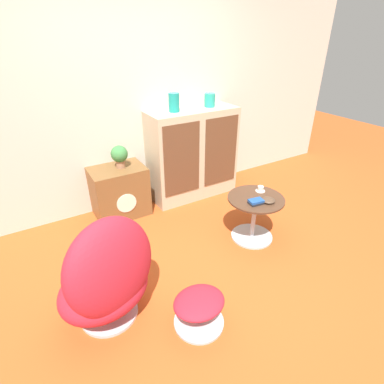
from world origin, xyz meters
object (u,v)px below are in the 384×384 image
tv_console (120,191)px  coffee_table (254,214)px  egg_chair (108,277)px  ottoman (199,306)px  vase_leftmost (174,102)px  bowl (268,200)px  potted_plant (119,155)px  book_stack (256,202)px  sideboard (193,154)px  vase_inner_left (210,100)px  teacup (261,189)px

tv_console → coffee_table: (1.03, -1.18, -0.01)m
tv_console → egg_chair: size_ratio=0.66×
ottoman → vase_leftmost: (0.78, 1.79, 1.06)m
bowl → egg_chair: bearing=-175.6°
potted_plant → book_stack: bearing=-54.3°
egg_chair → book_stack: bearing=6.2°
egg_chair → sideboard: bearing=42.3°
sideboard → vase_inner_left: (0.24, 0.00, 0.65)m
vase_leftmost → bowl: size_ratio=1.55×
sideboard → ottoman: (-1.02, -1.79, -0.39)m
sideboard → tv_console: bearing=179.6°
vase_inner_left → potted_plant: bearing=179.8°
potted_plant → teacup: potted_plant is taller
sideboard → book_stack: (-0.04, -1.25, -0.07)m
egg_chair → potted_plant: 1.58m
sideboard → teacup: sideboard is taller
tv_console → egg_chair: bearing=-111.5°
tv_console → coffee_table: size_ratio=1.07×
potted_plant → egg_chair: bearing=-113.2°
coffee_table → teacup: 0.27m
coffee_table → vase_leftmost: (-0.28, 1.17, 0.95)m
potted_plant → book_stack: potted_plant is taller
tv_console → ottoman: size_ratio=1.57×
egg_chair → vase_leftmost: vase_leftmost is taller
tv_console → bowl: tv_console is taller
vase_leftmost → book_stack: 1.47m
sideboard → bowl: (0.09, -1.29, -0.07)m
tv_console → vase_inner_left: size_ratio=3.83×
vase_inner_left → teacup: size_ratio=1.61×
vase_leftmost → tv_console: bearing=179.7°
bowl → tv_console: bearing=129.8°
sideboard → bowl: size_ratio=8.48×
coffee_table → bowl: bowl is taller
sideboard → egg_chair: sideboard is taller
ottoman → vase_inner_left: 2.43m
coffee_table → book_stack: bearing=-132.9°
bowl → vase_leftmost: bearing=104.4°
tv_console → coffee_table: bearing=-48.8°
potted_plant → teacup: 1.58m
vase_leftmost → book_stack: bearing=-80.7°
egg_chair → coffee_table: size_ratio=1.63×
coffee_table → potted_plant: size_ratio=2.22×
coffee_table → teacup: bearing=32.5°
ottoman → sideboard: bearing=60.3°
tv_console → coffee_table: tv_console is taller
ottoman → coffee_table: 1.23m
coffee_table → teacup: (0.13, 0.08, 0.22)m
sideboard → ottoman: 2.10m
tv_console → teacup: tv_console is taller
tv_console → book_stack: size_ratio=3.92×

